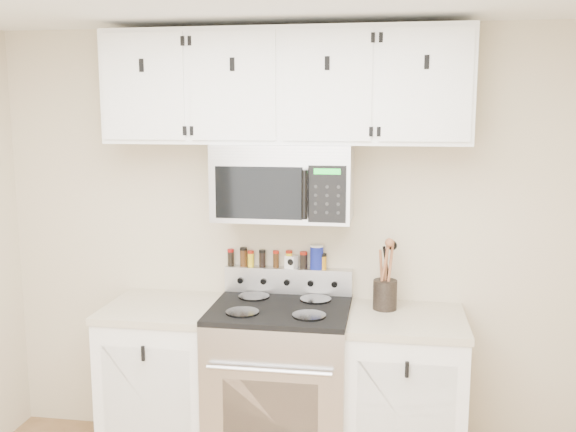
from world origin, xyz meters
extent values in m
cube|color=#C4B993|center=(0.00, 1.75, 1.25)|extent=(3.50, 0.01, 2.50)
cube|color=#B7B7BA|center=(0.00, 1.43, 0.46)|extent=(0.76, 0.65, 0.92)
cube|color=black|center=(0.00, 1.11, 0.45)|extent=(0.50, 0.02, 0.40)
cube|color=black|center=(0.00, 1.43, 0.94)|extent=(0.76, 0.65, 0.03)
cube|color=#B7B7BA|center=(0.00, 1.71, 1.03)|extent=(0.76, 0.08, 0.15)
cylinder|color=black|center=(-0.18, 1.28, 0.96)|extent=(0.18, 0.18, 0.01)
cylinder|color=black|center=(0.18, 1.28, 0.96)|extent=(0.18, 0.18, 0.01)
cylinder|color=black|center=(-0.18, 1.57, 0.96)|extent=(0.18, 0.18, 0.01)
cylinder|color=black|center=(0.18, 1.57, 0.96)|extent=(0.18, 0.18, 0.01)
cube|color=white|center=(-0.69, 1.45, 0.44)|extent=(0.62, 0.60, 0.88)
cube|color=tan|center=(-0.69, 1.45, 0.90)|extent=(0.64, 0.62, 0.04)
cube|color=white|center=(0.69, 1.45, 0.44)|extent=(0.62, 0.60, 0.88)
cube|color=tan|center=(0.69, 1.45, 0.90)|extent=(0.64, 0.62, 0.04)
cube|color=#9E9EA3|center=(0.00, 1.56, 1.63)|extent=(0.76, 0.38, 0.42)
cube|color=#B7B7BA|center=(0.00, 1.36, 1.80)|extent=(0.73, 0.01, 0.08)
cube|color=black|center=(-0.10, 1.36, 1.59)|extent=(0.47, 0.01, 0.28)
cube|color=black|center=(0.26, 1.36, 1.59)|extent=(0.20, 0.01, 0.30)
cylinder|color=black|center=(0.15, 1.33, 1.59)|extent=(0.03, 0.03, 0.26)
cube|color=white|center=(0.00, 1.58, 2.15)|extent=(2.00, 0.33, 0.62)
cube|color=white|center=(-0.75, 1.41, 2.15)|extent=(0.46, 0.01, 0.57)
cube|color=black|center=(-0.75, 1.41, 2.26)|extent=(0.02, 0.01, 0.07)
cube|color=white|center=(-0.25, 1.41, 2.15)|extent=(0.46, 0.01, 0.57)
cube|color=black|center=(-0.25, 1.41, 2.26)|extent=(0.03, 0.01, 0.07)
cube|color=white|center=(0.25, 1.41, 2.15)|extent=(0.46, 0.01, 0.57)
cube|color=black|center=(0.25, 1.41, 2.26)|extent=(0.03, 0.01, 0.07)
cube|color=white|center=(0.75, 1.41, 2.15)|extent=(0.46, 0.01, 0.57)
cube|color=black|center=(0.75, 1.41, 2.26)|extent=(0.02, 0.01, 0.07)
cylinder|color=black|center=(0.57, 1.56, 1.00)|extent=(0.13, 0.13, 0.17)
cylinder|color=brown|center=(0.57, 1.56, 1.13)|extent=(0.02, 0.02, 0.31)
cylinder|color=brown|center=(0.59, 1.55, 1.14)|extent=(0.02, 0.02, 0.33)
cylinder|color=brown|center=(0.55, 1.57, 1.12)|extent=(0.02, 0.02, 0.29)
cylinder|color=black|center=(0.58, 1.59, 1.13)|extent=(0.02, 0.02, 0.30)
cylinder|color=brown|center=(0.56, 1.54, 1.14)|extent=(0.02, 0.02, 0.32)
cube|color=white|center=(0.02, 1.71, 1.14)|extent=(0.08, 0.07, 0.07)
cylinder|color=navy|center=(0.17, 1.71, 1.17)|extent=(0.08, 0.08, 0.13)
cylinder|color=white|center=(0.17, 1.71, 1.24)|extent=(0.08, 0.08, 0.01)
cylinder|color=black|center=(-0.35, 1.71, 1.14)|extent=(0.04, 0.04, 0.09)
cylinder|color=#9B0C0B|center=(-0.35, 1.71, 1.19)|extent=(0.04, 0.04, 0.02)
cylinder|color=#442710|center=(-0.27, 1.71, 1.15)|extent=(0.04, 0.04, 0.10)
cylinder|color=black|center=(-0.27, 1.71, 1.21)|extent=(0.04, 0.04, 0.02)
cylinder|color=yellow|center=(-0.23, 1.71, 1.14)|extent=(0.04, 0.04, 0.08)
cylinder|color=#B51F0D|center=(-0.23, 1.71, 1.19)|extent=(0.04, 0.04, 0.02)
cylinder|color=black|center=(-0.16, 1.71, 1.14)|extent=(0.04, 0.04, 0.09)
cylinder|color=black|center=(-0.16, 1.71, 1.20)|extent=(0.04, 0.04, 0.02)
cylinder|color=#3C230E|center=(-0.07, 1.71, 1.14)|extent=(0.03, 0.03, 0.09)
cylinder|color=#AD1D0D|center=(-0.07, 1.71, 1.19)|extent=(0.04, 0.04, 0.02)
cylinder|color=gold|center=(0.00, 1.71, 1.14)|extent=(0.04, 0.04, 0.09)
cylinder|color=#9D1A0C|center=(0.00, 1.71, 1.20)|extent=(0.04, 0.04, 0.02)
cylinder|color=black|center=(0.09, 1.71, 1.14)|extent=(0.04, 0.04, 0.08)
cylinder|color=#A61B0C|center=(0.09, 1.71, 1.19)|extent=(0.05, 0.05, 0.02)
cylinder|color=#42210F|center=(0.17, 1.71, 1.15)|extent=(0.04, 0.04, 0.09)
cylinder|color=black|center=(0.17, 1.71, 1.20)|extent=(0.04, 0.04, 0.02)
cylinder|color=orange|center=(0.21, 1.71, 1.14)|extent=(0.04, 0.04, 0.08)
cylinder|color=black|center=(0.21, 1.71, 1.19)|extent=(0.04, 0.04, 0.02)
camera|label=1|loc=(0.58, -1.95, 2.02)|focal=40.00mm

